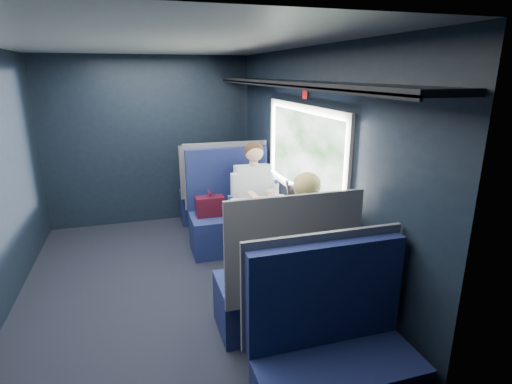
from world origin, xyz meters
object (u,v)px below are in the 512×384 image
object	(u,v)px
seat_row_back	(334,361)
cup	(275,193)
woman	(303,238)
seat_row_front	(216,194)
table	(269,218)
seat_bay_near	(230,214)
bottle_small	(276,191)
man	(255,193)
laptop	(291,199)
seat_bay_far	(281,285)

from	to	relation	value
seat_row_back	cup	bearing A→B (deg)	79.76
woman	seat_row_front	bearing A→B (deg)	95.70
table	seat_bay_near	bearing A→B (deg)	102.49
bottle_small	cup	distance (m)	0.12
seat_row_front	bottle_small	xyz separation A→B (m)	(0.38, -1.47, 0.43)
man	seat_row_back	bearing A→B (deg)	-95.72
seat_bay_near	cup	distance (m)	0.71
seat_bay_near	man	bearing A→B (deg)	-33.59
man	woman	world-z (taller)	same
man	cup	world-z (taller)	man
seat_row_back	cup	size ratio (longest dim) A/B	13.02
seat_row_front	seat_row_back	world-z (taller)	same
seat_row_back	bottle_small	size ratio (longest dim) A/B	5.16
woman	laptop	size ratio (longest dim) A/B	3.50
seat_row_back	laptop	world-z (taller)	seat_row_back
cup	table	bearing A→B (deg)	-117.08
laptop	seat_row_back	bearing A→B (deg)	-103.73
table	woman	bearing A→B (deg)	-84.55
seat_bay_near	woman	distance (m)	1.63
laptop	cup	world-z (taller)	laptop
man	cup	distance (m)	0.32
table	cup	bearing A→B (deg)	62.92
seat_bay_near	seat_bay_far	distance (m)	1.75
cup	seat_bay_near	bearing A→B (deg)	133.01
laptop	bottle_small	world-z (taller)	laptop
man	cup	bearing A→B (deg)	-60.55
seat_row_front	laptop	world-z (taller)	seat_row_front
seat_row_front	bottle_small	world-z (taller)	seat_row_front
table	laptop	distance (m)	0.34
seat_bay_near	seat_bay_far	world-z (taller)	same
seat_bay_far	bottle_small	xyz separation A→B (m)	(0.38, 1.21, 0.43)
seat_bay_far	cup	xyz separation A→B (m)	(0.40, 1.30, 0.37)
woman	laptop	distance (m)	0.85
table	seat_bay_far	world-z (taller)	seat_bay_far
table	man	xyz separation A→B (m)	(0.07, 0.70, 0.06)
seat_row_back	laptop	bearing A→B (deg)	76.27
laptop	man	bearing A→B (deg)	110.16
seat_bay_far	seat_row_front	bearing A→B (deg)	90.00
woman	man	bearing A→B (deg)	90.00
man	laptop	distance (m)	0.63
woman	bottle_small	bearing A→B (deg)	83.11
table	seat_bay_near	world-z (taller)	seat_bay_near
seat_bay_near	man	xyz separation A→B (m)	(0.26, -0.17, 0.30)
table	man	distance (m)	0.70
table	seat_bay_far	distance (m)	0.93
seat_bay_far	cup	world-z (taller)	seat_bay_far
woman	laptop	world-z (taller)	woman
seat_bay_far	cup	size ratio (longest dim) A/B	14.15
seat_row_front	seat_bay_near	bearing A→B (deg)	-90.66
seat_bay_far	woman	bearing A→B (deg)	33.82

